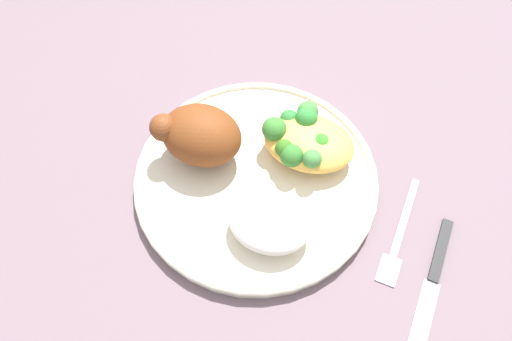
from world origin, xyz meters
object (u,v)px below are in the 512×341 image
at_px(roasted_chicken, 199,135).
at_px(fork, 399,236).
at_px(rice_pile, 270,223).
at_px(mac_cheese_with_broccoli, 305,140).
at_px(plate, 256,179).
at_px(knife, 433,280).

height_order(roasted_chicken, fork, roasted_chicken).
bearing_deg(rice_pile, mac_cheese_with_broccoli, -93.93).
bearing_deg(fork, plate, -4.96).
bearing_deg(knife, rice_pile, 1.73).
distance_m(fork, knife, 0.06).
distance_m(rice_pile, mac_cheese_with_broccoli, 0.12).
height_order(roasted_chicken, mac_cheese_with_broccoli, roasted_chicken).
xyz_separation_m(plate, knife, (-0.22, 0.06, -0.01)).
bearing_deg(mac_cheese_with_broccoli, knife, 148.42).
xyz_separation_m(plate, mac_cheese_with_broccoli, (-0.04, -0.05, 0.03)).
relative_size(plate, rice_pile, 3.19).
bearing_deg(rice_pile, fork, -161.70).
distance_m(rice_pile, fork, 0.15).
relative_size(roasted_chicken, rice_pile, 1.15).
height_order(rice_pile, fork, rice_pile).
relative_size(mac_cheese_with_broccoli, knife, 0.59).
bearing_deg(knife, roasted_chicken, -12.93).
xyz_separation_m(plate, roasted_chicken, (0.07, -0.01, 0.04)).
xyz_separation_m(fork, knife, (-0.04, 0.04, 0.00)).
distance_m(roasted_chicken, fork, 0.26).
bearing_deg(roasted_chicken, fork, 173.90).
distance_m(plate, knife, 0.23).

